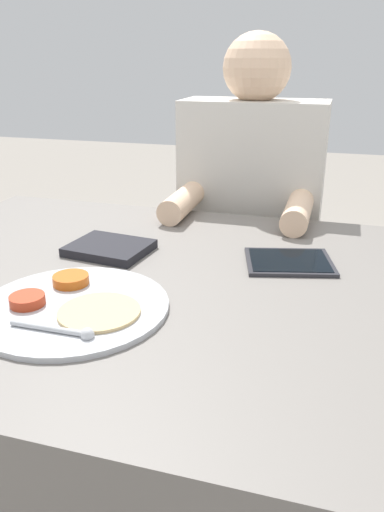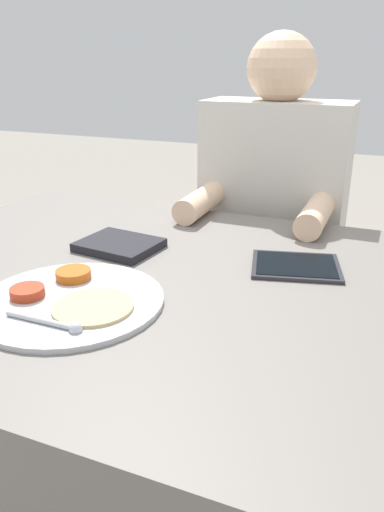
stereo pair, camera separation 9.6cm
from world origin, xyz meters
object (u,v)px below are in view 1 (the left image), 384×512
red_notebook (110,249)px  person_diner (248,252)px  tablet_device (289,262)px  thali_tray (73,306)px

red_notebook → person_diner: person_diner is taller
tablet_device → thali_tray: bearing=-137.1°
tablet_device → red_notebook: bearing=-173.4°
thali_tray → person_diner: person_diner is taller
thali_tray → person_diner: 0.85m
thali_tray → red_notebook: (-0.06, 0.27, 0.00)m
thali_tray → red_notebook: 0.28m
red_notebook → person_diner: (0.23, 0.54, -0.18)m
thali_tray → person_diner: (0.17, 0.81, -0.18)m
red_notebook → tablet_device: 0.40m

